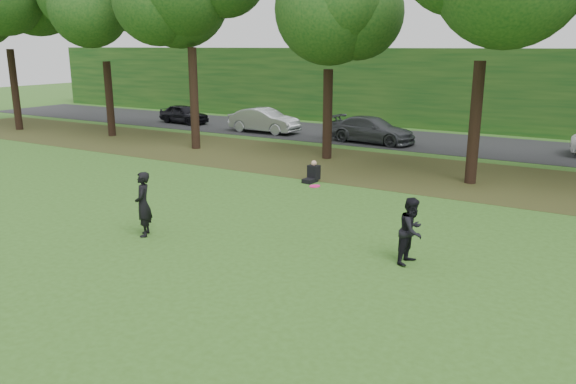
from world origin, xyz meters
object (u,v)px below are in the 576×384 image
Objects in this scene: player_left at (143,204)px; player_right at (412,231)px; seated_person at (313,174)px; frisbee at (315,186)px.

player_left reaches higher than player_right.
seated_person is at bearing 136.38° from player_left.
player_left is 8.15m from seated_person.
frisbee is 0.36× the size of seated_person.
seated_person is at bearing 51.63° from player_right.
frisbee is (-2.39, -0.52, 0.92)m from player_right.
player_left is 6.16× the size of frisbee.
player_left reaches higher than seated_person.
frisbee is at bearing -56.13° from seated_person.
player_left is at bearing 111.93° from player_right.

